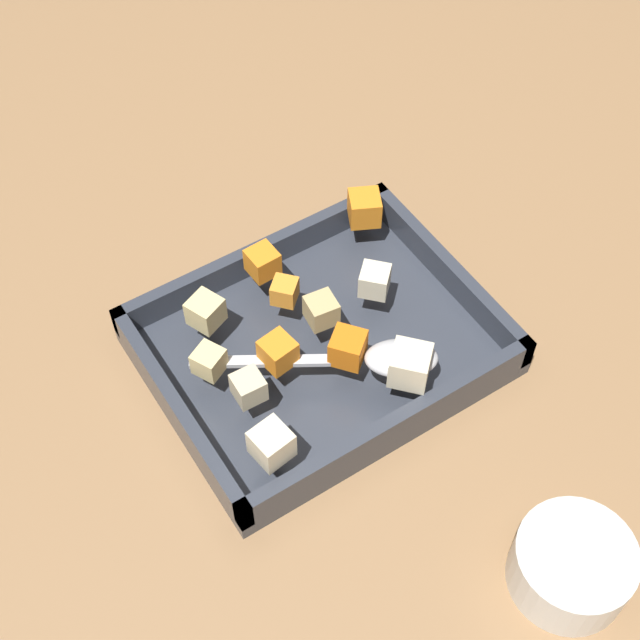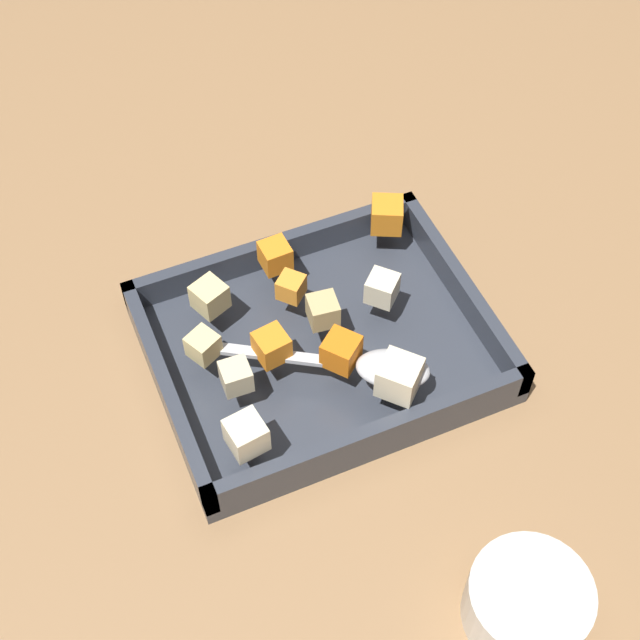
% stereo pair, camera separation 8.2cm
% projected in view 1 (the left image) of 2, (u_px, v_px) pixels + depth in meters
% --- Properties ---
extents(ground_plane, '(4.00, 4.00, 0.00)m').
position_uv_depth(ground_plane, '(318.00, 369.00, 0.85)').
color(ground_plane, '#936D47').
extents(baking_dish, '(0.30, 0.24, 0.05)m').
position_uv_depth(baking_dish, '(320.00, 347.00, 0.85)').
color(baking_dish, '#333842').
rests_on(baking_dish, ground_plane).
extents(carrot_chunk_under_handle, '(0.04, 0.04, 0.03)m').
position_uv_depth(carrot_chunk_under_handle, '(364.00, 208.00, 0.89)').
color(carrot_chunk_under_handle, orange).
rests_on(carrot_chunk_under_handle, baking_dish).
extents(carrot_chunk_heap_side, '(0.03, 0.03, 0.02)m').
position_uv_depth(carrot_chunk_heap_side, '(287.00, 290.00, 0.84)').
color(carrot_chunk_heap_side, orange).
rests_on(carrot_chunk_heap_side, baking_dish).
extents(carrot_chunk_far_right, '(0.03, 0.03, 0.03)m').
position_uv_depth(carrot_chunk_far_right, '(264.00, 262.00, 0.85)').
color(carrot_chunk_far_right, orange).
rests_on(carrot_chunk_far_right, baking_dish).
extents(carrot_chunk_corner_nw, '(0.03, 0.03, 0.03)m').
position_uv_depth(carrot_chunk_corner_nw, '(278.00, 353.00, 0.79)').
color(carrot_chunk_corner_nw, orange).
rests_on(carrot_chunk_corner_nw, baking_dish).
extents(carrot_chunk_far_left, '(0.04, 0.04, 0.03)m').
position_uv_depth(carrot_chunk_far_left, '(348.00, 348.00, 0.79)').
color(carrot_chunk_far_left, orange).
rests_on(carrot_chunk_far_left, baking_dish).
extents(potato_chunk_mid_right, '(0.04, 0.04, 0.03)m').
position_uv_depth(potato_chunk_mid_right, '(205.00, 312.00, 0.82)').
color(potato_chunk_mid_right, '#E0CC89').
rests_on(potato_chunk_mid_right, baking_dish).
extents(potato_chunk_back_center, '(0.04, 0.04, 0.03)m').
position_uv_depth(potato_chunk_back_center, '(375.00, 281.00, 0.84)').
color(potato_chunk_back_center, beige).
rests_on(potato_chunk_back_center, baking_dish).
extents(potato_chunk_near_left, '(0.03, 0.03, 0.02)m').
position_uv_depth(potato_chunk_near_left, '(209.00, 361.00, 0.79)').
color(potato_chunk_near_left, '#E0CC89').
rests_on(potato_chunk_near_left, baking_dish).
extents(potato_chunk_front_center, '(0.05, 0.05, 0.03)m').
position_uv_depth(potato_chunk_front_center, '(410.00, 365.00, 0.78)').
color(potato_chunk_front_center, beige).
rests_on(potato_chunk_front_center, baking_dish).
extents(potato_chunk_near_spoon, '(0.03, 0.03, 0.03)m').
position_uv_depth(potato_chunk_near_spoon, '(321.00, 310.00, 0.82)').
color(potato_chunk_near_spoon, tan).
rests_on(potato_chunk_near_spoon, baking_dish).
extents(potato_chunk_near_right, '(0.03, 0.03, 0.02)m').
position_uv_depth(potato_chunk_near_right, '(249.00, 387.00, 0.77)').
color(potato_chunk_near_right, beige).
rests_on(potato_chunk_near_right, baking_dish).
extents(potato_chunk_mid_left, '(0.03, 0.03, 0.03)m').
position_uv_depth(potato_chunk_mid_left, '(271.00, 444.00, 0.74)').
color(potato_chunk_mid_left, beige).
rests_on(potato_chunk_mid_left, baking_dish).
extents(serving_spoon, '(0.19, 0.13, 0.02)m').
position_uv_depth(serving_spoon, '(385.00, 359.00, 0.79)').
color(serving_spoon, silver).
rests_on(serving_spoon, baking_dish).
extents(small_prep_bowl, '(0.09, 0.09, 0.05)m').
position_uv_depth(small_prep_bowl, '(571.00, 566.00, 0.71)').
color(small_prep_bowl, silver).
rests_on(small_prep_bowl, ground_plane).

